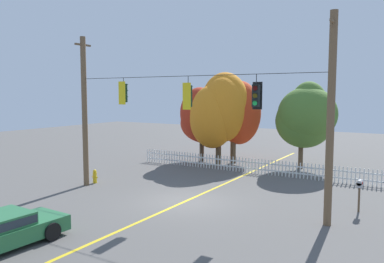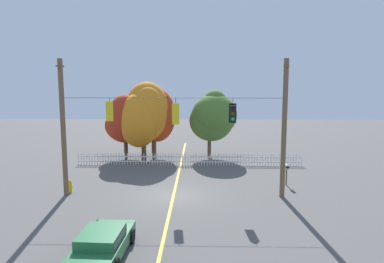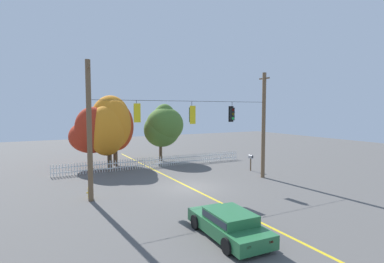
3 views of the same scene
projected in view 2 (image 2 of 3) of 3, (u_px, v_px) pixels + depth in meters
ground at (173, 196)px, 23.44m from camera, size 80.00×80.00×0.00m
lane_centerline_stripe at (173, 196)px, 23.43m from camera, size 0.16×36.00×0.01m
signal_support_span at (173, 128)px, 22.82m from camera, size 13.44×1.10×8.25m
traffic_signal_westbound_side at (110, 111)px, 22.75m from camera, size 0.43×0.38×1.37m
traffic_signal_southbound_primary at (176, 114)px, 22.68m from camera, size 0.43×0.38×1.55m
traffic_signal_northbound_primary at (233, 113)px, 22.61m from camera, size 0.43×0.38×1.48m
white_picket_fence at (189, 159)px, 31.21m from camera, size 18.21×0.06×0.97m
autumn_maple_near_fence at (127, 122)px, 33.20m from camera, size 4.09×4.12×5.63m
autumn_maple_mid at (145, 114)px, 32.66m from camera, size 4.10×3.91×6.71m
autumn_oak_far_east at (154, 116)px, 33.87m from camera, size 4.02×3.32×6.12m
autumn_maple_far_west at (213, 116)px, 33.84m from camera, size 4.18×3.63×5.98m
parked_car at (102, 243)px, 15.50m from camera, size 2.11×4.39×1.15m
fire_hydrant at (70, 186)px, 24.15m from camera, size 0.38×0.22×0.79m
roadside_mailbox at (287, 168)px, 25.56m from camera, size 0.25×0.44×1.42m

